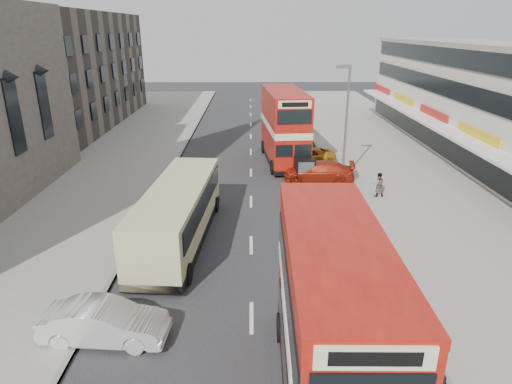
% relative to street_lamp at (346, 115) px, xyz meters
% --- Properties ---
extents(ground, '(160.00, 160.00, 0.00)m').
position_rel_street_lamp_xyz_m(ground, '(-6.52, -18.00, -4.78)').
color(ground, '#28282B').
rests_on(ground, ground).
extents(road_surface, '(12.00, 90.00, 0.01)m').
position_rel_street_lamp_xyz_m(road_surface, '(-6.52, 2.00, -4.78)').
color(road_surface, '#28282B').
rests_on(road_surface, ground).
extents(pavement_right, '(12.00, 90.00, 0.15)m').
position_rel_street_lamp_xyz_m(pavement_right, '(5.48, 2.00, -4.71)').
color(pavement_right, gray).
rests_on(pavement_right, ground).
extents(pavement_left, '(12.00, 90.00, 0.15)m').
position_rel_street_lamp_xyz_m(pavement_left, '(-18.52, 2.00, -4.71)').
color(pavement_left, gray).
rests_on(pavement_left, ground).
extents(kerb_left, '(0.20, 90.00, 0.16)m').
position_rel_street_lamp_xyz_m(kerb_left, '(-12.62, 2.00, -4.71)').
color(kerb_left, gray).
rests_on(kerb_left, ground).
extents(kerb_right, '(0.20, 90.00, 0.16)m').
position_rel_street_lamp_xyz_m(kerb_right, '(-0.42, 2.00, -4.71)').
color(kerb_right, gray).
rests_on(kerb_right, ground).
extents(brick_terrace, '(14.00, 28.00, 12.00)m').
position_rel_street_lamp_xyz_m(brick_terrace, '(-28.52, 20.00, 1.22)').
color(brick_terrace, '#66594C').
rests_on(brick_terrace, ground).
extents(commercial_row, '(9.90, 46.20, 9.30)m').
position_rel_street_lamp_xyz_m(commercial_row, '(13.42, 4.00, -0.09)').
color(commercial_row, beige).
rests_on(commercial_row, ground).
extents(street_lamp, '(1.00, 0.20, 8.12)m').
position_rel_street_lamp_xyz_m(street_lamp, '(0.00, 0.00, 0.00)').
color(street_lamp, slate).
rests_on(street_lamp, ground).
extents(bus_main, '(2.75, 9.48, 5.20)m').
position_rel_street_lamp_xyz_m(bus_main, '(-4.28, -19.94, -2.05)').
color(bus_main, black).
rests_on(bus_main, ground).
extents(bus_second, '(3.61, 10.24, 5.60)m').
position_rel_street_lamp_xyz_m(bus_second, '(-3.80, 4.96, -1.84)').
color(bus_second, black).
rests_on(bus_second, ground).
extents(coach, '(3.45, 10.64, 2.77)m').
position_rel_street_lamp_xyz_m(coach, '(-10.22, -9.47, -3.15)').
color(coach, black).
rests_on(coach, ground).
extents(car_left_front, '(4.51, 1.88, 1.45)m').
position_rel_street_lamp_xyz_m(car_left_front, '(-11.66, -17.20, -4.06)').
color(car_left_front, silver).
rests_on(car_left_front, ground).
extents(car_right_a, '(5.22, 2.68, 1.45)m').
position_rel_street_lamp_xyz_m(car_right_a, '(-1.65, 0.00, -4.06)').
color(car_right_a, '#A72610').
rests_on(car_right_a, ground).
extents(car_right_b, '(4.67, 2.41, 1.26)m').
position_rel_street_lamp_xyz_m(car_right_b, '(-1.95, 4.46, -4.15)').
color(car_right_b, '#BF7913').
rests_on(car_right_b, ground).
extents(car_right_c, '(3.99, 2.03, 1.30)m').
position_rel_street_lamp_xyz_m(car_right_c, '(-2.02, 16.10, -4.13)').
color(car_right_c, '#62ABC5').
rests_on(car_right_c, ground).
extents(pedestrian_near, '(0.60, 0.41, 1.62)m').
position_rel_street_lamp_xyz_m(pedestrian_near, '(1.67, -3.49, -3.83)').
color(pedestrian_near, gray).
rests_on(pedestrian_near, pavement_right).
extents(cyclist, '(0.66, 1.87, 1.89)m').
position_rel_street_lamp_xyz_m(cyclist, '(-2.62, 1.41, -4.16)').
color(cyclist, gray).
rests_on(cyclist, ground).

